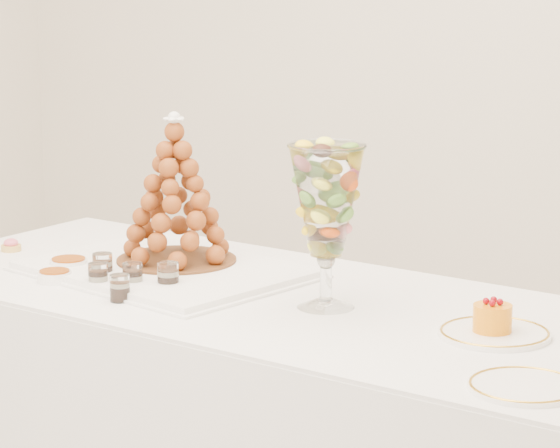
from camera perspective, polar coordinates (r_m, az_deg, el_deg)
The scene contains 14 objects.
lace_tray at distance 3.39m, azimuth -4.92°, elevation -1.98°, with size 0.66×0.49×0.02m, color white.
macaron_vase at distance 3.02m, azimuth 2.01°, elevation 0.91°, with size 0.17×0.17×0.38m.
cake_plate at distance 2.89m, azimuth 9.22°, elevation -4.69°, with size 0.24×0.24×0.01m, color white.
spare_plate at distance 2.57m, azimuth 10.49°, elevation -6.90°, with size 0.22×0.22×0.01m, color white.
pink_tart at distance 3.70m, azimuth -11.50°, elevation -0.92°, with size 0.06×0.06×0.03m.
verrine_a at distance 3.34m, azimuth -7.64°, elevation -1.83°, with size 0.05×0.05×0.07m, color white.
verrine_b at distance 3.24m, azimuth -6.36°, elevation -2.25°, with size 0.05×0.05×0.07m, color white.
verrine_c at distance 3.22m, azimuth -4.84°, elevation -2.28°, with size 0.05×0.05×0.07m, color white.
verrine_d at distance 3.25m, azimuth -7.83°, elevation -2.25°, with size 0.05×0.05×0.07m, color white.
verrine_e at distance 3.14m, azimuth -6.90°, elevation -2.75°, with size 0.05×0.05×0.06m, color white.
ramekin_back at distance 3.45m, azimuth -9.08°, elevation -1.76°, with size 0.10×0.10×0.03m, color white.
ramekin_front at distance 3.34m, azimuth -9.67°, elevation -2.25°, with size 0.08×0.08×0.03m, color white.
croquembouche at distance 3.39m, azimuth -4.52°, elevation 1.49°, with size 0.32×0.32×0.39m.
mousse_cake at distance 2.88m, azimuth 9.13°, elevation -3.99°, with size 0.08×0.08×0.07m.
Camera 1 is at (1.75, -2.38, 1.61)m, focal length 85.00 mm.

